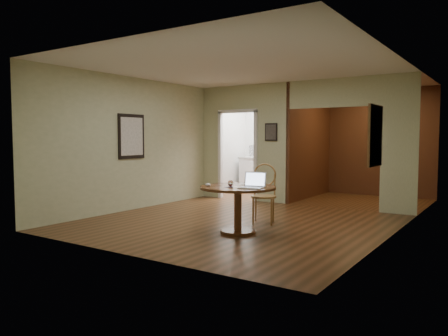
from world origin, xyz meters
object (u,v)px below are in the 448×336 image
Objects in this scene: dining_table at (238,198)px; open_laptop at (253,184)px; chair at (264,190)px; closed_laptop at (251,184)px.

open_laptop is at bearing -12.81° from dining_table.
closed_laptop is at bearing -100.04° from chair.
open_laptop is (0.37, -1.03, 0.22)m from chair.
dining_table is 3.19× the size of closed_laptop.
dining_table is 1.14× the size of chair.
dining_table is at bearing -127.55° from closed_laptop.
chair reaches higher than closed_laptop.
chair is at bearing 76.74° from closed_laptop.
dining_table is 3.12× the size of open_laptop.
closed_laptop is (-0.24, 0.37, -0.05)m from open_laptop.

